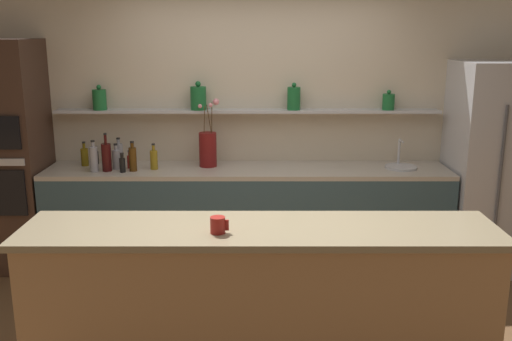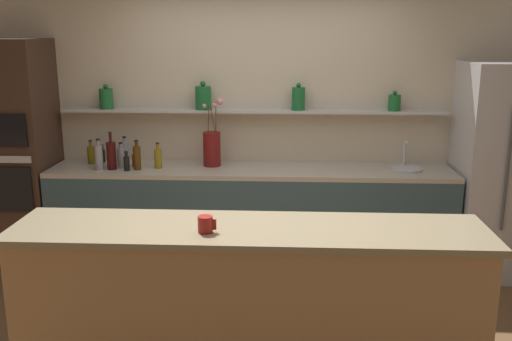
# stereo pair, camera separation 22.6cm
# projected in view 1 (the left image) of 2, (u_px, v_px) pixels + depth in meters

# --- Properties ---
(ground_plane) EXTENTS (12.00, 12.00, 0.00)m
(ground_plane) POSITION_uv_depth(u_px,v_px,m) (257.00, 331.00, 4.15)
(ground_plane) COLOR brown
(back_wall_unit) EXTENTS (5.20, 0.28, 2.60)m
(back_wall_unit) POSITION_uv_depth(u_px,v_px,m) (256.00, 120.00, 5.39)
(back_wall_unit) COLOR beige
(back_wall_unit) RESTS_ON ground_plane
(back_counter_unit) EXTENTS (3.62, 0.62, 0.92)m
(back_counter_unit) POSITION_uv_depth(u_px,v_px,m) (245.00, 217.00, 5.24)
(back_counter_unit) COLOR #334C56
(back_counter_unit) RESTS_ON ground_plane
(island_counter) EXTENTS (2.77, 0.61, 1.02)m
(island_counter) POSITION_uv_depth(u_px,v_px,m) (258.00, 307.00, 3.42)
(island_counter) COLOR tan
(island_counter) RESTS_ON ground_plane
(refrigerator) EXTENTS (0.87, 0.73, 1.87)m
(refrigerator) POSITION_uv_depth(u_px,v_px,m) (498.00, 167.00, 5.10)
(refrigerator) COLOR #B7B7BC
(refrigerator) RESTS_ON ground_plane
(oven_tower) EXTENTS (0.67, 0.64, 2.06)m
(oven_tower) POSITION_uv_depth(u_px,v_px,m) (3.00, 157.00, 5.09)
(oven_tower) COLOR #3D281E
(oven_tower) RESTS_ON ground_plane
(flower_vase) EXTENTS (0.19, 0.17, 0.62)m
(flower_vase) POSITION_uv_depth(u_px,v_px,m) (206.00, 148.00, 5.17)
(flower_vase) COLOR maroon
(flower_vase) RESTS_ON back_counter_unit
(sink_fixture) EXTENTS (0.29, 0.29, 0.25)m
(sink_fixture) POSITION_uv_depth(u_px,v_px,m) (398.00, 165.00, 5.14)
(sink_fixture) COLOR #B7B7BC
(sink_fixture) RESTS_ON back_counter_unit
(bottle_spirit_0) EXTENTS (0.07, 0.07, 0.23)m
(bottle_spirit_0) POSITION_uv_depth(u_px,v_px,m) (114.00, 159.00, 5.08)
(bottle_spirit_0) COLOR gray
(bottle_spirit_0) RESTS_ON back_counter_unit
(bottle_sauce_1) EXTENTS (0.05, 0.05, 0.16)m
(bottle_sauce_1) POSITION_uv_depth(u_px,v_px,m) (127.00, 161.00, 5.11)
(bottle_sauce_1) COLOR maroon
(bottle_sauce_1) RESTS_ON back_counter_unit
(bottle_sauce_2) EXTENTS (0.05, 0.05, 0.17)m
(bottle_sauce_2) POSITION_uv_depth(u_px,v_px,m) (120.00, 164.00, 4.97)
(bottle_sauce_2) COLOR black
(bottle_sauce_2) RESTS_ON back_counter_unit
(bottle_oil_3) EXTENTS (0.07, 0.07, 0.23)m
(bottle_oil_3) POSITION_uv_depth(u_px,v_px,m) (151.00, 159.00, 5.07)
(bottle_oil_3) COLOR olive
(bottle_oil_3) RESTS_ON back_counter_unit
(bottle_oil_4) EXTENTS (0.07, 0.07, 0.22)m
(bottle_oil_4) POSITION_uv_depth(u_px,v_px,m) (82.00, 157.00, 5.20)
(bottle_oil_4) COLOR brown
(bottle_oil_4) RESTS_ON back_counter_unit
(bottle_sauce_5) EXTENTS (0.05, 0.05, 0.17)m
(bottle_sauce_5) POSITION_uv_depth(u_px,v_px,m) (93.00, 157.00, 5.28)
(bottle_sauce_5) COLOR black
(bottle_sauce_5) RESTS_ON back_counter_unit
(bottle_spirit_6) EXTENTS (0.07, 0.07, 0.27)m
(bottle_spirit_6) POSITION_uv_depth(u_px,v_px,m) (130.00, 159.00, 5.00)
(bottle_spirit_6) COLOR #4C2D0C
(bottle_spirit_6) RESTS_ON back_counter_unit
(bottle_spirit_7) EXTENTS (0.07, 0.07, 0.28)m
(bottle_spirit_7) POSITION_uv_depth(u_px,v_px,m) (91.00, 159.00, 4.98)
(bottle_spirit_7) COLOR gray
(bottle_spirit_7) RESTS_ON back_counter_unit
(bottle_spirit_8) EXTENTS (0.07, 0.07, 0.24)m
(bottle_spirit_8) POSITION_uv_depth(u_px,v_px,m) (116.00, 153.00, 5.28)
(bottle_spirit_8) COLOR gray
(bottle_spirit_8) RESTS_ON back_counter_unit
(bottle_wine_9) EXTENTS (0.08, 0.08, 0.34)m
(bottle_wine_9) POSITION_uv_depth(u_px,v_px,m) (104.00, 157.00, 5.00)
(bottle_wine_9) COLOR #380C0C
(bottle_wine_9) RESTS_ON back_counter_unit
(coffee_mug) EXTENTS (0.10, 0.08, 0.09)m
(coffee_mug) POSITION_uv_depth(u_px,v_px,m) (216.00, 225.00, 3.19)
(coffee_mug) COLOR maroon
(coffee_mug) RESTS_ON island_counter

